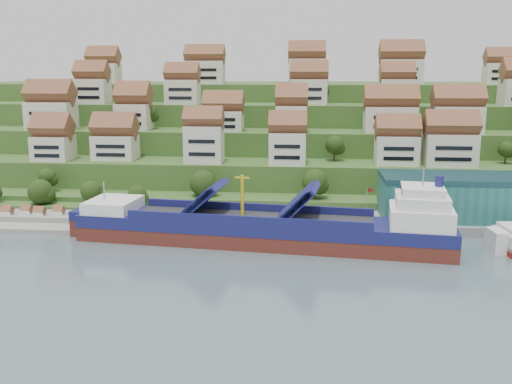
# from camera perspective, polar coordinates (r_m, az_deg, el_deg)

# --- Properties ---
(ground) EXTENTS (300.00, 300.00, 0.00)m
(ground) POSITION_cam_1_polar(r_m,az_deg,el_deg) (120.57, 2.76, -5.17)
(ground) COLOR slate
(ground) RESTS_ON ground
(quay) EXTENTS (180.00, 14.00, 2.20)m
(quay) POSITION_cam_1_polar(r_m,az_deg,el_deg) (135.45, 11.54, -2.99)
(quay) COLOR gray
(quay) RESTS_ON ground
(pebble_beach) EXTENTS (45.00, 20.00, 1.00)m
(pebble_beach) POSITION_cam_1_polar(r_m,az_deg,el_deg) (146.04, -20.41, -2.66)
(pebble_beach) COLOR gray
(pebble_beach) RESTS_ON ground
(hillside) EXTENTS (260.00, 128.00, 31.00)m
(hillside) POSITION_cam_1_polar(r_m,az_deg,el_deg) (220.13, 3.99, 5.47)
(hillside) COLOR #2D4C1E
(hillside) RESTS_ON ground
(hillside_village) EXTENTS (160.76, 63.87, 28.72)m
(hillside_village) POSITION_cam_1_polar(r_m,az_deg,el_deg) (175.83, 4.58, 8.24)
(hillside_village) COLOR beige
(hillside_village) RESTS_ON ground
(hillside_trees) EXTENTS (143.73, 62.51, 30.82)m
(hillside_trees) POSITION_cam_1_polar(r_m,az_deg,el_deg) (158.58, -1.64, 4.51)
(hillside_trees) COLOR #264115
(hillside_trees) RESTS_ON ground
(flagpole) EXTENTS (1.28, 0.16, 8.00)m
(flagpole) POSITION_cam_1_polar(r_m,az_deg,el_deg) (129.05, 11.05, -1.06)
(flagpole) COLOR gray
(flagpole) RESTS_ON quay
(beach_huts) EXTENTS (14.40, 3.70, 2.20)m
(beach_huts) POSITION_cam_1_polar(r_m,az_deg,el_deg) (145.45, -21.38, -2.14)
(beach_huts) COLOR white
(beach_huts) RESTS_ON pebble_beach
(cargo_ship) EXTENTS (78.94, 20.61, 17.32)m
(cargo_ship) POSITION_cam_1_polar(r_m,az_deg,el_deg) (118.95, 1.55, -3.74)
(cargo_ship) COLOR #56221A
(cargo_ship) RESTS_ON ground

